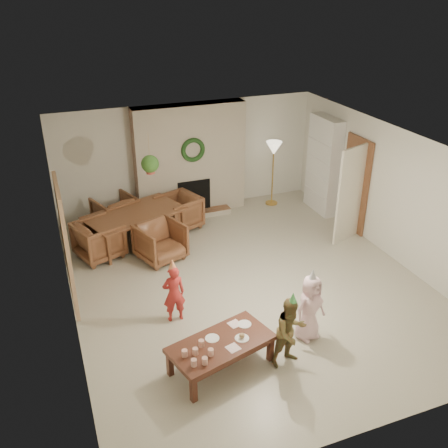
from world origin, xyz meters
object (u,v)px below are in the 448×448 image
child_plaid (290,332)px  dining_chair_far (115,213)px  child_pink (310,308)px  dining_table (137,228)px  coffee_table_top (221,344)px  dining_chair_left (99,240)px  child_red (174,294)px  dining_chair_near (161,242)px  dining_chair_right (179,212)px

child_plaid → dining_chair_far: bearing=97.6°
child_plaid → child_pink: (0.53, 0.39, 0.01)m
dining_table → dining_chair_far: size_ratio=2.34×
dining_table → coffee_table_top: (0.32, -4.02, 0.07)m
dining_chair_left → child_red: size_ratio=0.84×
dining_chair_near → dining_chair_right: 1.36m
dining_chair_left → coffee_table_top: bearing=176.6°
dining_chair_near → child_plaid: size_ratio=0.78×
dining_chair_near → child_red: child_red is taller
child_pink → dining_chair_left: bearing=111.5°
coffee_table_top → child_plaid: (0.93, -0.24, 0.12)m
dining_chair_far → dining_chair_left: 1.20m
coffee_table_top → dining_chair_near: bearing=75.1°
dining_chair_right → child_plaid: bearing=-16.9°
dining_chair_right → coffee_table_top: dining_chair_right is taller
child_pink → dining_chair_right: bearing=86.2°
dining_chair_near → dining_chair_right: (0.70, 1.16, 0.00)m
dining_chair_left → dining_chair_far: bearing=-45.0°
coffee_table_top → dining_chair_left: bearing=91.2°
coffee_table_top → child_pink: child_pink is taller
dining_table → child_pink: (1.78, -3.87, 0.19)m
child_pink → child_red: bearing=132.9°
coffee_table_top → child_red: size_ratio=1.47×
dining_chair_right → child_plaid: size_ratio=0.78×
dining_table → dining_chair_left: size_ratio=2.34×
child_red → child_plaid: size_ratio=0.93×
dining_chair_far → child_red: 3.54m
dining_chair_near → coffee_table_top: (0.03, -3.22, 0.03)m
dining_chair_near → dining_chair_left: same height
dining_table → dining_chair_left: (-0.80, -0.29, 0.04)m
dining_table → child_plaid: bearing=-93.7°
dining_table → dining_chair_near: size_ratio=2.34×
dining_chair_near → dining_chair_right: bearing=38.7°
dining_chair_right → coffee_table_top: 4.43m
dining_chair_far → coffee_table_top: bearing=77.1°
dining_chair_left → child_plaid: bearing=-172.8°
dining_chair_far → child_plaid: bearing=86.9°
dining_chair_near → dining_chair_left: bearing=135.0°
child_plaid → child_pink: 0.66m
dining_table → child_red: child_red is taller
dining_chair_near → coffee_table_top: bearing=-109.6°
dining_chair_right → child_red: size_ratio=0.84×
dining_chair_far → child_red: (0.31, -3.53, 0.12)m
dining_chair_far → child_pink: child_pink is taller
coffee_table_top → dining_chair_far: bearing=81.8°
dining_chair_left → coffee_table_top: size_ratio=0.57×
dining_table → child_plaid: 4.44m
dining_table → child_plaid: child_plaid is taller
child_red → coffee_table_top: bearing=105.3°
dining_chair_left → dining_chair_right: (1.79, 0.66, 0.00)m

